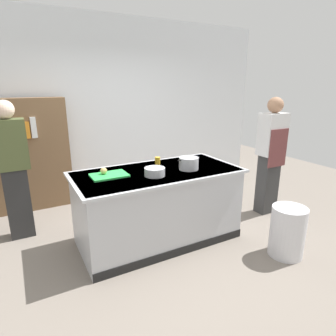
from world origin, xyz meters
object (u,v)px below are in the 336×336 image
object	(u,v)px
person_chef	(271,154)
onion	(104,171)
mixing_bowl	(155,172)
bookshelf	(31,155)
juice_cup	(158,161)
person_guest	(13,168)
trash_bin	(287,232)
stock_pot	(189,163)

from	to	relation	value
person_chef	onion	bearing A→B (deg)	104.10
mixing_bowl	bookshelf	xyz separation A→B (m)	(-1.14, 1.94, -0.09)
person_chef	juice_cup	bearing A→B (deg)	98.26
mixing_bowl	person_guest	bearing A→B (deg)	142.51
trash_bin	person_chef	xyz separation A→B (m)	(0.69, 0.95, 0.62)
mixing_bowl	juice_cup	distance (m)	0.45
juice_cup	trash_bin	bearing A→B (deg)	-51.47
person_chef	person_guest	size ratio (longest dim) A/B	1.00
mixing_bowl	person_chef	world-z (taller)	person_chef
trash_bin	person_guest	world-z (taller)	person_guest
mixing_bowl	trash_bin	bearing A→B (deg)	-35.12
onion	juice_cup	size ratio (longest dim) A/B	0.76
onion	mixing_bowl	world-z (taller)	onion
person_guest	bookshelf	distance (m)	0.91
person_chef	bookshelf	size ratio (longest dim) A/B	1.01
mixing_bowl	person_chef	size ratio (longest dim) A/B	0.14
stock_pot	person_chef	xyz separation A→B (m)	(1.45, 0.05, -0.06)
stock_pot	mixing_bowl	bearing A→B (deg)	-176.39
juice_cup	person_guest	size ratio (longest dim) A/B	0.06
person_guest	onion	bearing A→B (deg)	44.80
bookshelf	juice_cup	bearing A→B (deg)	-48.56
stock_pot	bookshelf	size ratio (longest dim) A/B	0.18
stock_pot	person_chef	world-z (taller)	person_chef
onion	stock_pot	size ratio (longest dim) A/B	0.25
juice_cup	mixing_bowl	bearing A→B (deg)	-120.70
juice_cup	person_guest	bearing A→B (deg)	157.38
mixing_bowl	person_chef	distance (m)	1.92
onion	trash_bin	distance (m)	2.18
trash_bin	person_chef	size ratio (longest dim) A/B	0.34
trash_bin	person_chef	bearing A→B (deg)	54.04
mixing_bowl	trash_bin	xyz separation A→B (m)	(1.23, -0.87, -0.65)
juice_cup	person_guest	world-z (taller)	person_guest
person_guest	person_chef	bearing A→B (deg)	70.00
onion	mixing_bowl	size ratio (longest dim) A/B	0.33
person_chef	bookshelf	world-z (taller)	person_chef
trash_bin	onion	bearing A→B (deg)	146.69
person_chef	bookshelf	xyz separation A→B (m)	(-3.06, 1.86, -0.06)
onion	trash_bin	world-z (taller)	onion
onion	bookshelf	distance (m)	1.79
person_guest	bookshelf	world-z (taller)	person_guest
stock_pot	person_chef	size ratio (longest dim) A/B	0.17
mixing_bowl	bookshelf	size ratio (longest dim) A/B	0.14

